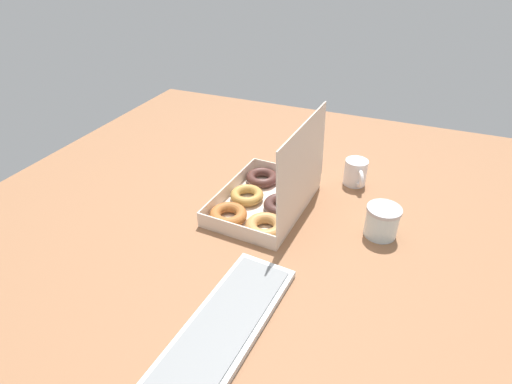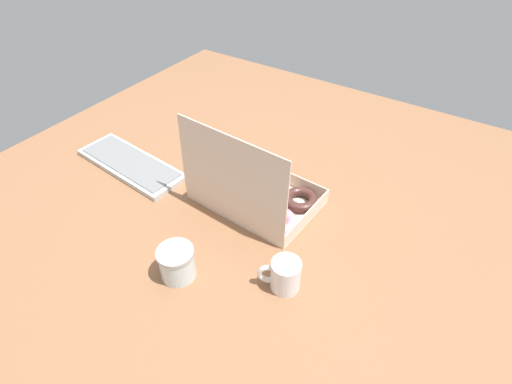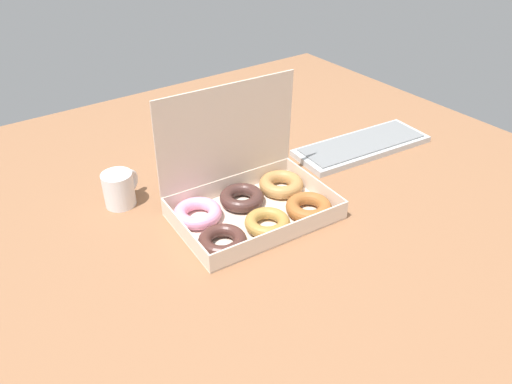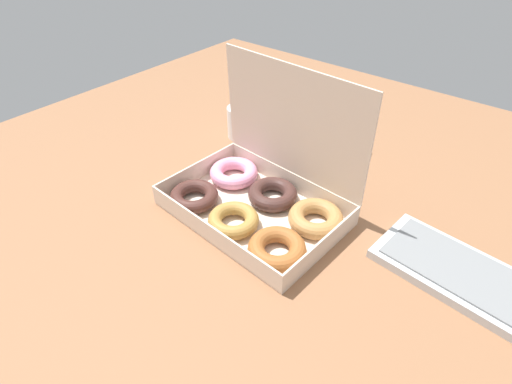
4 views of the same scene
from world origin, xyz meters
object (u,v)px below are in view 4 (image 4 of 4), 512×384
at_px(donut_box, 259,198).
at_px(keyboard, 496,292).
at_px(glass_jar, 342,133).
at_px(coffee_mug, 242,122).

relative_size(donut_box, keyboard, 0.92).
height_order(donut_box, keyboard, donut_box).
bearing_deg(keyboard, donut_box, -170.21).
bearing_deg(donut_box, glass_jar, 89.01).
distance_m(keyboard, glass_jar, 0.53).
relative_size(donut_box, coffee_mug, 3.80).
height_order(donut_box, coffee_mug, donut_box).
xyz_separation_m(coffee_mug, glass_jar, (0.25, 0.12, 0.00)).
xyz_separation_m(keyboard, coffee_mug, (-0.71, 0.15, 0.03)).
height_order(keyboard, coffee_mug, coffee_mug).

